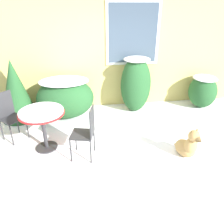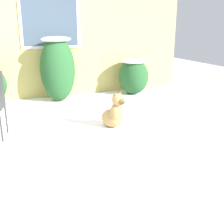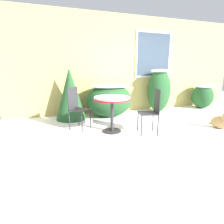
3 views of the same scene
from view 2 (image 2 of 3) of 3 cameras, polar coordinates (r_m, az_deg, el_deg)
The scene contains 5 objects.
ground_plane at distance 4.66m, azimuth -15.38°, elevation -3.79°, with size 16.00×16.00×0.00m, color white.
house_wall at distance 6.56m, azimuth -18.58°, elevation 15.66°, with size 8.00×0.10×3.03m.
shrub_middle at distance 6.25m, azimuth -10.99°, elevation 8.80°, with size 0.75×0.69×1.40m.
shrub_right at distance 6.87m, azimuth 4.39°, elevation 7.50°, with size 0.71×0.77×0.86m.
dog at distance 4.59m, azimuth 0.42°, elevation -0.42°, with size 0.41×0.62×0.62m.
Camera 2 is at (-0.42, -4.35, 1.63)m, focal length 45.00 mm.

